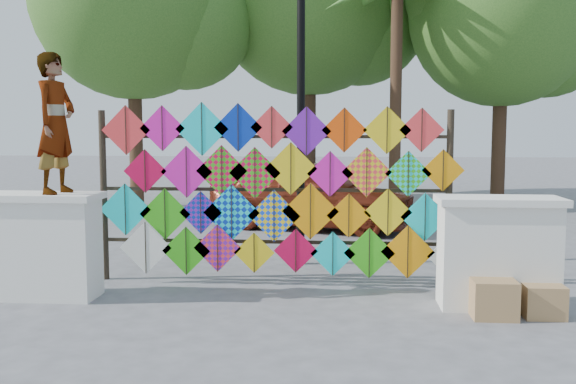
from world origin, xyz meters
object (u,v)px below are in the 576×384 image
Objects in this scene: vendor_woman at (56,123)px; lamppost at (301,86)px; kite_rack at (275,193)px; sedan at (312,193)px.

vendor_woman is 3.59m from lamppost.
vendor_woman is (-2.52, -0.92, 0.90)m from kite_rack.
lamppost is (0.26, 1.28, 1.47)m from kite_rack.
lamppost is (2.78, 2.20, 0.57)m from vendor_woman.
kite_rack is at bearing -164.78° from sedan.
lamppost is at bearing -40.42° from vendor_woman.
lamppost reaches higher than sedan.
lamppost is at bearing 78.39° from kite_rack.
kite_rack is 1.97m from lamppost.
lamppost is at bearing -161.75° from sedan.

